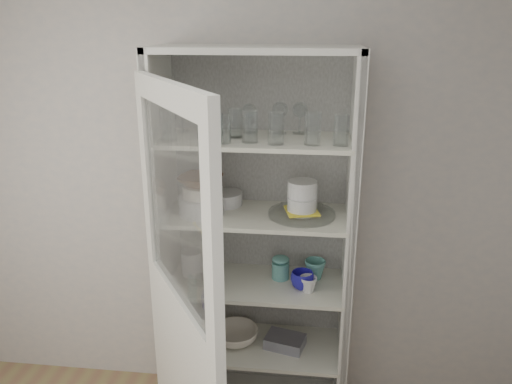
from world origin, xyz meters
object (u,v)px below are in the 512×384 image
Objects in this scene: teal_jar at (280,269)px; white_canister at (192,263)px; goblet_1 at (249,117)px; grey_bowl_stack at (302,198)px; terracotta_bowl at (200,181)px; white_ramekin at (302,204)px; cream_dish at (236,335)px; mug_white at (308,284)px; cupboard_door at (183,341)px; glass_platter at (302,214)px; plate_stack_back at (224,198)px; goblet_2 at (280,117)px; measuring_cups at (204,280)px; tin_box at (285,342)px; plate_stack_front at (201,205)px; yellow_trivet at (302,211)px; goblet_0 at (182,116)px; mug_teal at (315,269)px; cream_bowl at (201,191)px; pantry_cabinet at (257,262)px; goblet_3 at (300,117)px.

white_canister reaches higher than teal_jar.
goblet_1 is 0.49m from grey_bowl_stack.
white_ramekin is (0.52, 0.04, -0.12)m from terracotta_bowl.
mug_white is at bearing -12.00° from cream_dish.
white_ramekin reaches higher than cream_dish.
grey_bowl_stack is at bearing 108.00° from cupboard_door.
cupboard_door reaches higher than glass_platter.
white_canister is at bearing -170.36° from goblet_1.
plate_stack_back reaches higher than cream_dish.
measuring_cups is (-0.39, -0.16, -0.87)m from goblet_2.
tin_box is at bearing 5.31° from measuring_cups.
grey_bowl_stack is at bearing 6.65° from plate_stack_front.
goblet_1 is 0.55m from yellow_trivet.
plate_stack_back is 0.41m from white_canister.
mug_teal is at bearing -2.28° from goblet_0.
white_ramekin is (0.28, -0.10, -0.42)m from goblet_1.
cream_bowl is 2.01× the size of mug_white.
goblet_2 reaches higher than teal_jar.
measuring_cups is at bearing -157.89° from goblet_2.
pantry_cabinet reaches higher than terracotta_bowl.
grey_bowl_stack is 0.86m from tin_box.
plate_stack_back reaches higher than yellow_trivet.
pantry_cabinet is 12.49× the size of goblet_0.
grey_bowl_stack is 0.70m from measuring_cups.
pantry_cabinet is 0.48m from grey_bowl_stack.
yellow_trivet is 0.07m from grey_bowl_stack.
plate_stack_front is 0.70m from mug_white.
mug_teal is at bearing -26.90° from goblet_3.
cream_dish is (0.16, 0.05, -0.81)m from plate_stack_front.
cupboard_door is at bearing -125.75° from tin_box.
pantry_cabinet reaches higher than mug_white.
plate_stack_back is 1.44× the size of white_canister.
goblet_3 is 0.68× the size of cream_dish.
terracotta_bowl is 2.21× the size of measuring_cups.
white_ramekin is at bearing 3.03° from tin_box.
yellow_trivet is (0.52, 0.04, -0.16)m from terracotta_bowl.
goblet_0 is 0.78× the size of terracotta_bowl.
terracotta_bowl is at bearing 154.07° from mug_white.
goblet_0 is 0.40m from cream_bowl.
terracotta_bowl is 0.96m from cream_dish.
goblet_0 is at bearing 172.16° from grey_bowl_stack.
tin_box is (-0.07, -0.00, -0.78)m from glass_platter.
mug_teal is 0.16m from mug_white.
white_ramekin reaches higher than teal_jar.
glass_platter is (0.63, -0.11, -0.47)m from goblet_0.
white_canister is at bearing 134.33° from cream_bowl.
yellow_trivet is at bearing -27.81° from teal_jar.
terracotta_bowl reaches higher than mug_white.
mug_teal is at bearing 2.45° from white_canister.
goblet_1 is at bearing 130.11° from cupboard_door.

